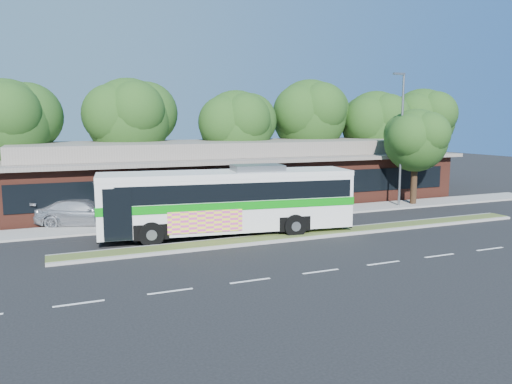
# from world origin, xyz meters

# --- Properties ---
(ground) EXTENTS (120.00, 120.00, 0.00)m
(ground) POSITION_xyz_m (0.00, 0.00, 0.00)
(ground) COLOR black
(ground) RESTS_ON ground
(median_strip) EXTENTS (26.00, 1.10, 0.15)m
(median_strip) POSITION_xyz_m (0.00, 0.60, 0.07)
(median_strip) COLOR #4A5A26
(median_strip) RESTS_ON ground
(sidewalk) EXTENTS (44.00, 2.60, 0.12)m
(sidewalk) POSITION_xyz_m (0.00, 6.40, 0.06)
(sidewalk) COLOR gray
(sidewalk) RESTS_ON ground
(plaza_building) EXTENTS (33.20, 11.20, 4.45)m
(plaza_building) POSITION_xyz_m (0.00, 12.99, 2.13)
(plaza_building) COLOR #512319
(plaza_building) RESTS_ON ground
(lamp_post) EXTENTS (0.93, 0.18, 9.07)m
(lamp_post) POSITION_xyz_m (9.56, 6.00, 4.90)
(lamp_post) COLOR slate
(lamp_post) RESTS_ON ground
(tree_bg_a) EXTENTS (6.47, 5.80, 8.63)m
(tree_bg_a) POSITION_xyz_m (-14.58, 15.14, 5.87)
(tree_bg_a) COLOR black
(tree_bg_a) RESTS_ON ground
(tree_bg_b) EXTENTS (6.69, 6.00, 9.00)m
(tree_bg_b) POSITION_xyz_m (-6.57, 16.14, 6.14)
(tree_bg_b) COLOR black
(tree_bg_b) RESTS_ON ground
(tree_bg_c) EXTENTS (6.24, 5.60, 8.26)m
(tree_bg_c) POSITION_xyz_m (1.40, 15.13, 5.59)
(tree_bg_c) COLOR black
(tree_bg_c) RESTS_ON ground
(tree_bg_d) EXTENTS (6.91, 6.20, 9.37)m
(tree_bg_d) POSITION_xyz_m (8.45, 16.15, 6.42)
(tree_bg_d) COLOR black
(tree_bg_d) RESTS_ON ground
(tree_bg_e) EXTENTS (6.47, 5.80, 8.50)m
(tree_bg_e) POSITION_xyz_m (14.42, 15.14, 5.74)
(tree_bg_e) COLOR black
(tree_bg_e) RESTS_ON ground
(tree_bg_f) EXTENTS (6.69, 6.00, 8.92)m
(tree_bg_f) POSITION_xyz_m (20.43, 16.14, 6.06)
(tree_bg_f) COLOR black
(tree_bg_f) RESTS_ON ground
(transit_bus) EXTENTS (13.17, 4.39, 3.63)m
(transit_bus) POSITION_xyz_m (-4.19, 2.39, 2.02)
(transit_bus) COLOR silver
(transit_bus) RESTS_ON ground
(sedan) EXTENTS (5.68, 3.83, 1.53)m
(sedan) POSITION_xyz_m (-10.93, 7.80, 0.76)
(sedan) COLOR #B9BBC1
(sedan) RESTS_ON ground
(sidewalk_tree) EXTENTS (4.85, 4.35, 6.74)m
(sidewalk_tree) POSITION_xyz_m (11.31, 6.30, 4.66)
(sidewalk_tree) COLOR black
(sidewalk_tree) RESTS_ON ground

